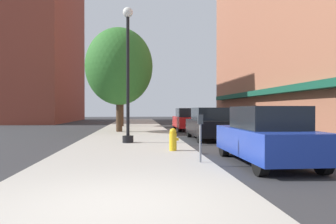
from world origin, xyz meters
TOP-DOWN VIEW (x-y plane):
  - ground_plane at (4.00, 18.00)m, footprint 90.00×90.00m
  - sidewalk_slab at (0.00, 19.00)m, footprint 4.80×50.00m
  - building_right_brick at (14.99, 22.00)m, footprint 6.80×40.00m
  - building_far_background at (-11.01, 37.00)m, footprint 6.80×18.00m
  - lamppost at (-0.10, 9.14)m, footprint 0.48×0.48m
  - fire_hydrant at (1.57, 6.28)m, footprint 0.33×0.26m
  - parking_meter_near at (2.05, 3.76)m, footprint 0.14×0.09m
  - tree_near at (-1.12, 23.11)m, footprint 4.50×4.50m
  - tree_mid at (-0.89, 16.13)m, footprint 4.36×4.36m
  - car_blue at (4.00, 3.96)m, footprint 1.80×4.30m
  - car_black at (4.00, 11.34)m, footprint 1.80×4.30m
  - car_red at (4.00, 18.61)m, footprint 1.80×4.30m

SIDE VIEW (x-z plane):
  - ground_plane at x=4.00m, z-range 0.00..0.00m
  - sidewalk_slab at x=0.00m, z-range 0.00..0.12m
  - fire_hydrant at x=1.57m, z-range 0.12..0.91m
  - car_blue at x=4.00m, z-range -0.02..1.64m
  - car_black at x=4.00m, z-range -0.02..1.64m
  - car_red at x=4.00m, z-range -0.02..1.64m
  - parking_meter_near at x=2.05m, z-range 0.29..1.60m
  - lamppost at x=-0.10m, z-range 0.25..6.15m
  - tree_mid at x=-0.89m, z-range 0.98..7.73m
  - tree_near at x=-1.12m, z-range 1.35..9.03m
  - building_far_background at x=-11.01m, z-range -0.02..19.93m
  - building_right_brick at x=14.99m, z-range -0.02..20.29m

